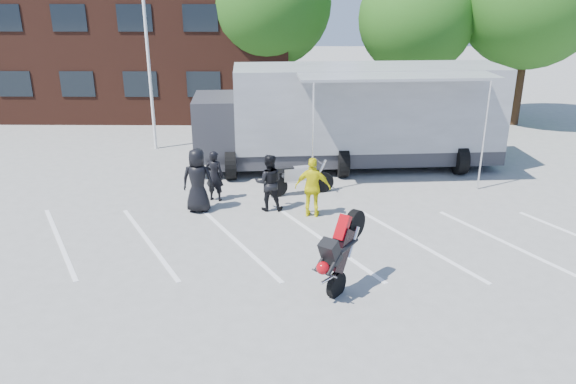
{
  "coord_description": "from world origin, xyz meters",
  "views": [
    {
      "loc": [
        -0.68,
        -12.56,
        6.53
      ],
      "look_at": [
        -0.86,
        1.39,
        1.3
      ],
      "focal_mm": 35.0,
      "sensor_mm": 36.0,
      "label": 1
    }
  ],
  "objects_px": {
    "transporter_truck": "(351,166)",
    "spectator_leather_c": "(269,183)",
    "stunt_bike_rider": "(350,283)",
    "flagpole": "(152,23)",
    "parked_motorcycle": "(300,194)",
    "tree_left": "(268,3)",
    "spectator_leather_a": "(198,180)",
    "spectator_hivis": "(313,187)",
    "tree_mid": "(416,18)",
    "spectator_leather_b": "(214,176)"
  },
  "relations": [
    {
      "from": "flagpole",
      "to": "stunt_bike_rider",
      "type": "distance_m",
      "value": 14.04
    },
    {
      "from": "spectator_leather_b",
      "to": "spectator_hivis",
      "type": "relative_size",
      "value": 0.91
    },
    {
      "from": "flagpole",
      "to": "transporter_truck",
      "type": "distance_m",
      "value": 9.51
    },
    {
      "from": "flagpole",
      "to": "tree_mid",
      "type": "height_order",
      "value": "flagpole"
    },
    {
      "from": "flagpole",
      "to": "spectator_leather_a",
      "type": "height_order",
      "value": "flagpole"
    },
    {
      "from": "spectator_leather_a",
      "to": "spectator_leather_c",
      "type": "bearing_deg",
      "value": -171.73
    },
    {
      "from": "tree_left",
      "to": "stunt_bike_rider",
      "type": "distance_m",
      "value": 18.23
    },
    {
      "from": "flagpole",
      "to": "stunt_bike_rider",
      "type": "xyz_separation_m",
      "value": [
        6.86,
        -11.16,
        -5.05
      ]
    },
    {
      "from": "spectator_leather_b",
      "to": "stunt_bike_rider",
      "type": "bearing_deg",
      "value": 141.36
    },
    {
      "from": "stunt_bike_rider",
      "to": "spectator_leather_b",
      "type": "relative_size",
      "value": 1.23
    },
    {
      "from": "tree_mid",
      "to": "stunt_bike_rider",
      "type": "distance_m",
      "value": 17.46
    },
    {
      "from": "tree_left",
      "to": "parked_motorcycle",
      "type": "distance_m",
      "value": 12.72
    },
    {
      "from": "transporter_truck",
      "to": "parked_motorcycle",
      "type": "xyz_separation_m",
      "value": [
        -1.95,
        -2.98,
        0.0
      ]
    },
    {
      "from": "parked_motorcycle",
      "to": "spectator_hivis",
      "type": "height_order",
      "value": "spectator_hivis"
    },
    {
      "from": "transporter_truck",
      "to": "spectator_leather_a",
      "type": "height_order",
      "value": "spectator_leather_a"
    },
    {
      "from": "stunt_bike_rider",
      "to": "spectator_leather_b",
      "type": "height_order",
      "value": "spectator_leather_b"
    },
    {
      "from": "flagpole",
      "to": "parked_motorcycle",
      "type": "height_order",
      "value": "flagpole"
    },
    {
      "from": "transporter_truck",
      "to": "spectator_hivis",
      "type": "distance_m",
      "value": 5.14
    },
    {
      "from": "spectator_leather_c",
      "to": "spectator_leather_a",
      "type": "bearing_deg",
      "value": 1.86
    },
    {
      "from": "transporter_truck",
      "to": "spectator_leather_c",
      "type": "xyz_separation_m",
      "value": [
        -2.92,
        -4.32,
        0.87
      ]
    },
    {
      "from": "parked_motorcycle",
      "to": "tree_mid",
      "type": "bearing_deg",
      "value": -44.66
    },
    {
      "from": "transporter_truck",
      "to": "spectator_leather_a",
      "type": "distance_m",
      "value": 6.8
    },
    {
      "from": "transporter_truck",
      "to": "spectator_leather_c",
      "type": "distance_m",
      "value": 5.29
    },
    {
      "from": "stunt_bike_rider",
      "to": "spectator_hivis",
      "type": "relative_size",
      "value": 1.12
    },
    {
      "from": "spectator_leather_c",
      "to": "spectator_hivis",
      "type": "xyz_separation_m",
      "value": [
        1.31,
        -0.48,
        0.02
      ]
    },
    {
      "from": "stunt_bike_rider",
      "to": "flagpole",
      "type": "bearing_deg",
      "value": 157.43
    },
    {
      "from": "parked_motorcycle",
      "to": "spectator_leather_c",
      "type": "xyz_separation_m",
      "value": [
        -0.97,
        -1.34,
        0.87
      ]
    },
    {
      "from": "tree_left",
      "to": "spectator_hivis",
      "type": "relative_size",
      "value": 4.81
    },
    {
      "from": "transporter_truck",
      "to": "stunt_bike_rider",
      "type": "bearing_deg",
      "value": -100.23
    },
    {
      "from": "flagpole",
      "to": "tree_left",
      "type": "distance_m",
      "value": 7.37
    },
    {
      "from": "flagpole",
      "to": "transporter_truck",
      "type": "relative_size",
      "value": 0.68
    },
    {
      "from": "tree_mid",
      "to": "spectator_leather_c",
      "type": "height_order",
      "value": "tree_mid"
    },
    {
      "from": "flagpole",
      "to": "spectator_leather_c",
      "type": "distance_m",
      "value": 9.22
    },
    {
      "from": "tree_left",
      "to": "parked_motorcycle",
      "type": "bearing_deg",
      "value": -82.43
    },
    {
      "from": "spectator_leather_a",
      "to": "spectator_hivis",
      "type": "relative_size",
      "value": 1.09
    },
    {
      "from": "spectator_leather_a",
      "to": "spectator_hivis",
      "type": "xyz_separation_m",
      "value": [
        3.43,
        -0.34,
        -0.08
      ]
    },
    {
      "from": "spectator_leather_a",
      "to": "spectator_leather_b",
      "type": "distance_m",
      "value": 1.0
    },
    {
      "from": "stunt_bike_rider",
      "to": "spectator_leather_c",
      "type": "relative_size",
      "value": 1.15
    },
    {
      "from": "transporter_truck",
      "to": "spectator_leather_a",
      "type": "relative_size",
      "value": 5.99
    },
    {
      "from": "tree_left",
      "to": "transporter_truck",
      "type": "relative_size",
      "value": 0.74
    },
    {
      "from": "flagpole",
      "to": "transporter_truck",
      "type": "xyz_separation_m",
      "value": [
        7.7,
        -2.35,
        -5.05
      ]
    },
    {
      "from": "transporter_truck",
      "to": "spectator_hivis",
      "type": "bearing_deg",
      "value": -113.25
    },
    {
      "from": "tree_mid",
      "to": "spectator_leather_a",
      "type": "bearing_deg",
      "value": -125.97
    },
    {
      "from": "stunt_bike_rider",
      "to": "spectator_leather_c",
      "type": "xyz_separation_m",
      "value": [
        -2.07,
        4.48,
        0.87
      ]
    },
    {
      "from": "spectator_leather_a",
      "to": "spectator_leather_c",
      "type": "distance_m",
      "value": 2.13
    },
    {
      "from": "spectator_leather_a",
      "to": "spectator_leather_b",
      "type": "height_order",
      "value": "spectator_leather_a"
    },
    {
      "from": "transporter_truck",
      "to": "spectator_leather_a",
      "type": "xyz_separation_m",
      "value": [
        -5.03,
        -4.46,
        0.98
      ]
    },
    {
      "from": "flagpole",
      "to": "spectator_leather_c",
      "type": "relative_size",
      "value": 4.57
    },
    {
      "from": "stunt_bike_rider",
      "to": "spectator_leather_c",
      "type": "height_order",
      "value": "spectator_leather_c"
    },
    {
      "from": "spectator_hivis",
      "to": "spectator_leather_c",
      "type": "bearing_deg",
      "value": -11.14
    }
  ]
}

